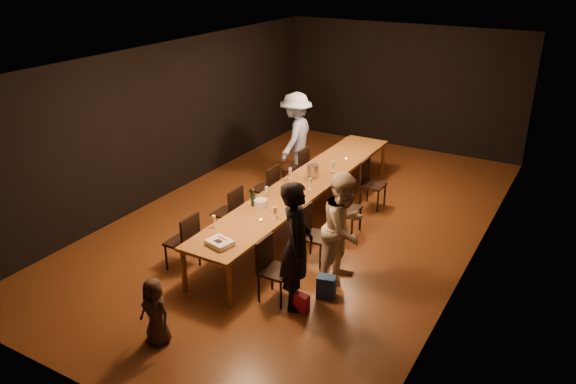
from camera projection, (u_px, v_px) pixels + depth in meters
The scene contains 30 objects.
ground at pixel (304, 221), 10.33m from camera, with size 10.00×10.00×0.00m, color #4C2A13.
room_shell at pixel (305, 111), 9.50m from camera, with size 6.04×10.04×3.02m.
table at pixel (304, 186), 10.05m from camera, with size 0.90×6.00×0.75m.
chair_right_0 at pixel (276, 270), 7.85m from camera, with size 0.42×0.42×0.93m, color black, non-canonical shape.
chair_right_1 at pixel (316, 236), 8.80m from camera, with size 0.42×0.42×0.93m, color black, non-canonical shape.
chair_right_2 at pixel (347, 207), 9.75m from camera, with size 0.42×0.42×0.93m, color black, non-canonical shape.
chair_right_3 at pixel (373, 184), 10.71m from camera, with size 0.42×0.42×0.93m, color black, non-canonical shape.
chair_left_0 at pixel (182, 241), 8.62m from camera, with size 0.42×0.42×0.93m, color black, non-canonical shape.
chair_left_1 at pixel (227, 212), 9.58m from camera, with size 0.42×0.42×0.93m, color black, non-canonical shape.
chair_left_2 at pixel (265, 188), 10.53m from camera, with size 0.42×0.42×0.93m, color black, non-canonical shape.
chair_left_3 at pixel (296, 168), 11.48m from camera, with size 0.42×0.42×0.93m, color black, non-canonical shape.
woman_birthday at pixel (297, 245), 7.56m from camera, with size 0.68×0.44×1.85m, color black.
woman_tan at pixel (344, 228), 8.15m from camera, with size 0.84×0.65×1.73m, color beige.
man_blue at pixel (296, 137), 11.85m from camera, with size 1.22×0.70×1.89m, color #9CBCF2.
child at pixel (155, 311), 6.98m from camera, with size 0.45×0.29×0.91m, color #402F23.
gift_bag_red at pixel (301, 303), 7.71m from camera, with size 0.22×0.12×0.26m, color #CC1E48.
gift_bag_blue at pixel (326, 287), 8.01m from camera, with size 0.27×0.18×0.33m, color #24529F.
birthday_cake at pixel (220, 243), 7.91m from camera, with size 0.41×0.36×0.08m.
plate_stack at pixel (261, 203), 9.08m from camera, with size 0.22×0.22×0.12m, color white.
champagne_bottle at pixel (253, 197), 9.08m from camera, with size 0.07×0.07×0.31m, color black, non-canonical shape.
ice_bucket at pixel (313, 171), 10.27m from camera, with size 0.21×0.21×0.23m, color #ADACB1.
wineglass_0 at pixel (214, 222), 8.38m from camera, with size 0.06×0.06×0.21m, color beige, non-canonical shape.
wineglass_1 at pixel (275, 213), 8.65m from camera, with size 0.06×0.06×0.21m, color beige, non-canonical shape.
wineglass_2 at pixel (267, 193), 9.38m from camera, with size 0.06×0.06×0.21m, color silver, non-canonical shape.
wineglass_3 at pixel (310, 184), 9.72m from camera, with size 0.06×0.06×0.21m, color beige, non-canonical shape.
wineglass_4 at pixel (290, 173), 10.18m from camera, with size 0.06×0.06×0.21m, color silver, non-canonical shape.
wineglass_5 at pixel (333, 167), 10.50m from camera, with size 0.06×0.06×0.21m, color silver, non-canonical shape.
tealight_near at pixel (261, 221), 8.61m from camera, with size 0.05×0.05×0.03m, color #B2B7B2.
tealight_mid at pixel (302, 191), 9.65m from camera, with size 0.05×0.05×0.03m, color #B2B7B2.
tealight_far at pixel (346, 159), 11.11m from camera, with size 0.05×0.05×0.03m, color #B2B7B2.
Camera 1 is at (4.36, -8.17, 4.60)m, focal length 35.00 mm.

